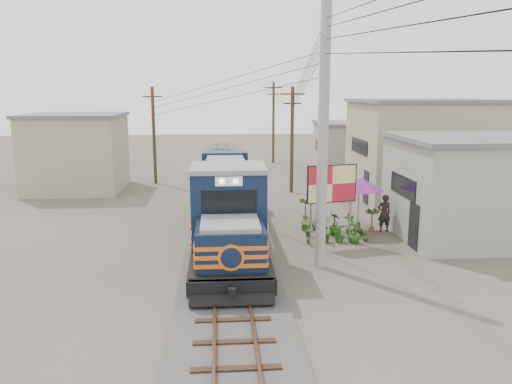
{
  "coord_description": "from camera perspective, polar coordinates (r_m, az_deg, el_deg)",
  "views": [
    {
      "loc": [
        -0.34,
        -18.64,
        6.7
      ],
      "look_at": [
        1.32,
        3.43,
        2.2
      ],
      "focal_mm": 35.0,
      "sensor_mm": 36.0,
      "label": 1
    }
  ],
  "objects": [
    {
      "name": "shophouse_back",
      "position": [
        42.44,
        11.26,
        5.06
      ],
      "size": [
        6.3,
        6.3,
        4.2
      ],
      "color": "gray",
      "rests_on": "ground"
    },
    {
      "name": "power_lines",
      "position": [
        27.15,
        -3.99,
        13.29
      ],
      "size": [
        9.65,
        19.0,
        3.3
      ],
      "color": "black",
      "rests_on": "ground"
    },
    {
      "name": "shophouse_mid",
      "position": [
        33.42,
        18.38,
        4.74
      ],
      "size": [
        8.4,
        7.35,
        6.2
      ],
      "color": "tan",
      "rests_on": "ground"
    },
    {
      "name": "utility_pole_main",
      "position": [
        18.62,
        7.66,
        6.15
      ],
      "size": [
        0.4,
        0.4,
        10.0
      ],
      "color": "#9E9B93",
      "rests_on": "ground"
    },
    {
      "name": "shophouse_left",
      "position": [
        36.2,
        -19.81,
        4.32
      ],
      "size": [
        6.3,
        6.3,
        5.2
      ],
      "color": "tan",
      "rests_on": "ground"
    },
    {
      "name": "locomotive",
      "position": [
        22.56,
        -3.33,
        -1.39
      ],
      "size": [
        2.83,
        15.38,
        3.81
      ],
      "color": "black",
      "rests_on": "ground"
    },
    {
      "name": "billboard",
      "position": [
        21.98,
        8.66,
        0.7
      ],
      "size": [
        2.28,
        0.6,
        3.57
      ],
      "rotation": [
        0.0,
        0.0,
        0.21
      ],
      "color": "#99999E",
      "rests_on": "ground"
    },
    {
      "name": "wooden_pole_far",
      "position": [
        47.01,
        2.0,
        8.11
      ],
      "size": [
        1.6,
        0.24,
        7.5
      ],
      "color": "#4C3826",
      "rests_on": "ground"
    },
    {
      "name": "track",
      "position": [
        29.36,
        -3.54,
        -1.2
      ],
      "size": [
        1.15,
        70.0,
        0.12
      ],
      "color": "#51331E",
      "rests_on": "ground"
    },
    {
      "name": "ground",
      "position": [
        19.81,
        -3.1,
        -8.29
      ],
      "size": [
        120.0,
        120.0,
        0.0
      ],
      "primitive_type": "plane",
      "color": "#473F35",
      "rests_on": "ground"
    },
    {
      "name": "market_umbrella",
      "position": [
        24.33,
        11.72,
        0.93
      ],
      "size": [
        3.18,
        3.18,
        2.66
      ],
      "rotation": [
        0.0,
        0.0,
        0.41
      ],
      "color": "black",
      "rests_on": "ground"
    },
    {
      "name": "vendor",
      "position": [
        24.82,
        14.43,
        -2.36
      ],
      "size": [
        0.71,
        0.51,
        1.83
      ],
      "primitive_type": "imported",
      "rotation": [
        0.0,
        0.0,
        3.26
      ],
      "color": "black",
      "rests_on": "ground"
    },
    {
      "name": "ballast",
      "position": [
        29.4,
        -3.53,
        -1.54
      ],
      "size": [
        3.6,
        70.0,
        0.16
      ],
      "primitive_type": "cube",
      "color": "#595651",
      "rests_on": "ground"
    },
    {
      "name": "wooden_pole_mid",
      "position": [
        33.14,
        4.14,
        6.23
      ],
      "size": [
        1.6,
        0.24,
        7.0
      ],
      "color": "#4C3826",
      "rests_on": "ground"
    },
    {
      "name": "wooden_pole_left",
      "position": [
        37.06,
        -11.59,
        6.58
      ],
      "size": [
        1.6,
        0.24,
        7.0
      ],
      "color": "#4C3826",
      "rests_on": "ground"
    },
    {
      "name": "plant_nursery",
      "position": [
        23.38,
        8.76,
        -4.16
      ],
      "size": [
        2.98,
        2.87,
        1.1
      ],
      "color": "#295518",
      "rests_on": "ground"
    },
    {
      "name": "shophouse_front",
      "position": [
        25.05,
        23.98,
        0.51
      ],
      "size": [
        7.35,
        6.3,
        4.7
      ],
      "color": "gray",
      "rests_on": "ground"
    }
  ]
}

